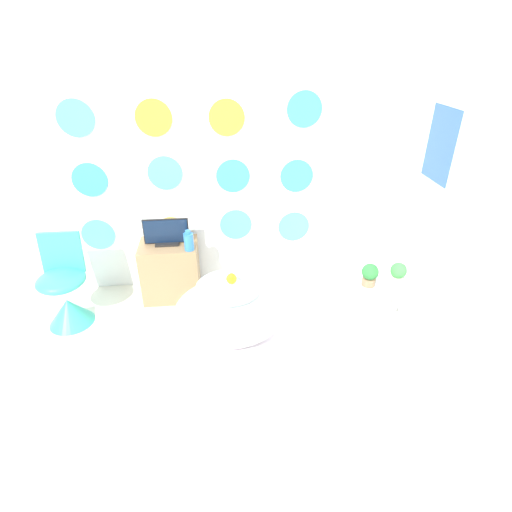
% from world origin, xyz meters
% --- Properties ---
extents(ground_plane, '(12.00, 12.00, 0.00)m').
position_xyz_m(ground_plane, '(0.00, 0.00, 0.00)').
color(ground_plane, silver).
extents(wall_back_dotted, '(4.57, 0.05, 2.60)m').
position_xyz_m(wall_back_dotted, '(-0.00, 1.83, 1.30)').
color(wall_back_dotted, white).
rests_on(wall_back_dotted, ground_plane).
extents(wall_right, '(0.06, 2.81, 2.60)m').
position_xyz_m(wall_right, '(1.80, 0.91, 1.30)').
color(wall_right, white).
rests_on(wall_right, ground_plane).
extents(rug, '(1.12, 0.66, 0.01)m').
position_xyz_m(rug, '(0.19, 0.73, 0.00)').
color(rug, silver).
rests_on(rug, ground_plane).
extents(bathtub, '(0.89, 0.62, 0.54)m').
position_xyz_m(bathtub, '(0.22, 0.88, 0.27)').
color(bathtub, white).
rests_on(bathtub, ground_plane).
extents(rubber_duck, '(0.08, 0.09, 0.10)m').
position_xyz_m(rubber_duck, '(0.25, 0.90, 0.59)').
color(rubber_duck, yellow).
rests_on(rubber_duck, bathtub).
extents(chair, '(0.40, 0.40, 0.81)m').
position_xyz_m(chair, '(-1.17, 1.26, 0.27)').
color(chair, '#38B2A3').
rests_on(chair, ground_plane).
extents(tv_cabinet, '(0.53, 0.38, 0.56)m').
position_xyz_m(tv_cabinet, '(-0.31, 1.59, 0.28)').
color(tv_cabinet, '#8E704C').
rests_on(tv_cabinet, ground_plane).
extents(tv, '(0.41, 0.12, 0.25)m').
position_xyz_m(tv, '(-0.31, 1.59, 0.67)').
color(tv, black).
rests_on(tv, tv_cabinet).
extents(vase, '(0.09, 0.09, 0.19)m').
position_xyz_m(vase, '(-0.10, 1.46, 0.64)').
color(vase, '#2D72B7').
rests_on(vase, tv_cabinet).
extents(side_table, '(0.46, 0.29, 0.56)m').
position_xyz_m(side_table, '(1.39, 0.73, 0.44)').
color(side_table, silver).
rests_on(side_table, ground_plane).
extents(potted_plant_left, '(0.13, 0.13, 0.18)m').
position_xyz_m(potted_plant_left, '(1.28, 0.74, 0.66)').
color(potted_plant_left, '#8C6B4C').
rests_on(potted_plant_left, side_table).
extents(potted_plant_right, '(0.12, 0.12, 0.19)m').
position_xyz_m(potted_plant_right, '(1.49, 0.72, 0.67)').
color(potted_plant_right, beige).
rests_on(potted_plant_right, side_table).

